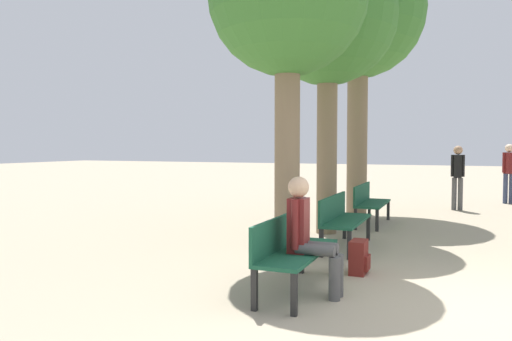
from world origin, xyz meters
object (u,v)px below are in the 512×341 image
bench_row_0 (291,247)px  backpack (359,257)px  tree_row_2 (358,15)px  person_seated (309,232)px  pedestrian_near (458,173)px  pedestrian_far (509,170)px  tree_row_0 (288,0)px  bench_row_2 (369,200)px  tree_row_1 (328,19)px  bench_row_1 (341,217)px

bench_row_0 → backpack: bearing=61.2°
tree_row_2 → person_seated: size_ratio=4.91×
pedestrian_near → pedestrian_far: bearing=57.6°
tree_row_0 → person_seated: (0.82, -1.65, -3.09)m
bench_row_2 → person_seated: bearing=-87.5°
tree_row_1 → pedestrian_far: tree_row_1 is taller
tree_row_0 → pedestrian_near: tree_row_0 is taller
tree_row_2 → pedestrian_far: bearing=45.7°
bench_row_0 → person_seated: size_ratio=1.28×
tree_row_2 → pedestrian_near: (2.31, 1.62, -3.91)m
tree_row_1 → bench_row_1: bearing=-65.7°
backpack → pedestrian_near: pedestrian_near is taller
pedestrian_far → tree_row_1: bearing=-118.5°
bench_row_2 → tree_row_1: size_ratio=0.31×
pedestrian_far → bench_row_0: bearing=-106.2°
bench_row_2 → tree_row_1: tree_row_1 is taller
bench_row_0 → pedestrian_far: size_ratio=0.99×
tree_row_0 → backpack: bearing=-22.6°
tree_row_2 → pedestrian_far: size_ratio=3.79×
bench_row_1 → person_seated: person_seated is taller
bench_row_1 → bench_row_0: bearing=-90.0°
pedestrian_far → tree_row_0: bearing=-111.9°
backpack → tree_row_1: bearing=112.3°
tree_row_1 → backpack: bearing=-67.7°
person_seated → pedestrian_far: (2.86, 10.78, 0.28)m
bench_row_0 → bench_row_2: bearing=90.0°
bench_row_0 → backpack: size_ratio=3.89×
backpack → pedestrian_far: size_ratio=0.25×
tree_row_0 → pedestrian_near: size_ratio=3.00×
bench_row_1 → tree_row_0: tree_row_0 is taller
tree_row_1 → pedestrian_near: size_ratio=3.24×
tree_row_1 → pedestrian_near: (2.31, 4.62, -3.11)m
backpack → tree_row_2: bearing=101.3°
bench_row_2 → tree_row_2: tree_row_2 is taller
tree_row_1 → pedestrian_near: 6.03m
bench_row_1 → pedestrian_far: (3.10, 8.05, 0.48)m
bench_row_2 → tree_row_0: size_ratio=0.34×
tree_row_0 → pedestrian_far: 10.24m
tree_row_2 → pedestrian_far: 6.54m
tree_row_1 → tree_row_2: 3.10m
bench_row_0 → bench_row_1: size_ratio=1.00×
tree_row_1 → bench_row_2: bearing=67.0°
bench_row_0 → pedestrian_near: size_ratio=1.02×
tree_row_2 → tree_row_1: bearing=-90.0°
bench_row_2 → tree_row_1: (-0.58, -1.36, 3.56)m
bench_row_0 → bench_row_1: same height
bench_row_0 → tree_row_1: size_ratio=0.31×
tree_row_1 → pedestrian_near: bearing=63.4°
bench_row_0 → person_seated: (0.24, -0.09, 0.20)m
tree_row_1 → person_seated: (0.82, -4.01, -3.37)m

